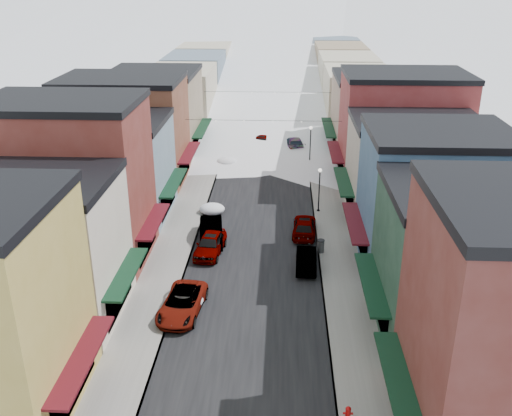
# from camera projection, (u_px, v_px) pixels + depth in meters

# --- Properties ---
(road) EXTENTS (10.00, 160.00, 0.01)m
(road) POSITION_uv_depth(u_px,v_px,m) (268.00, 129.00, 80.40)
(road) COLOR black
(road) RESTS_ON ground
(sidewalk_left) EXTENTS (3.20, 160.00, 0.15)m
(sidewalk_left) POSITION_uv_depth(u_px,v_px,m) (221.00, 128.00, 80.66)
(sidewalk_left) COLOR gray
(sidewalk_left) RESTS_ON ground
(sidewalk_right) EXTENTS (3.20, 160.00, 0.15)m
(sidewalk_right) POSITION_uv_depth(u_px,v_px,m) (315.00, 129.00, 80.08)
(sidewalk_right) COLOR gray
(sidewalk_right) RESTS_ON ground
(curb_left) EXTENTS (0.10, 160.00, 0.15)m
(curb_left) POSITION_uv_depth(u_px,v_px,m) (232.00, 128.00, 80.59)
(curb_left) COLOR slate
(curb_left) RESTS_ON ground
(curb_right) EXTENTS (0.10, 160.00, 0.15)m
(curb_right) POSITION_uv_depth(u_px,v_px,m) (304.00, 129.00, 80.15)
(curb_right) COLOR slate
(curb_right) RESTS_ON ground
(bldg_l_cream) EXTENTS (11.30, 8.20, 9.50)m
(bldg_l_cream) POSITION_uv_depth(u_px,v_px,m) (35.00, 249.00, 35.38)
(bldg_l_cream) COLOR beige
(bldg_l_cream) RESTS_ON ground
(bldg_l_brick_near) EXTENTS (12.30, 8.20, 12.50)m
(bldg_l_brick_near) POSITION_uv_depth(u_px,v_px,m) (69.00, 182.00, 42.19)
(bldg_l_brick_near) COLOR maroon
(bldg_l_brick_near) RESTS_ON ground
(bldg_l_grayblue) EXTENTS (11.30, 9.20, 9.00)m
(bldg_l_grayblue) POSITION_uv_depth(u_px,v_px,m) (111.00, 168.00, 50.68)
(bldg_l_grayblue) COLOR #7A93A3
(bldg_l_grayblue) RESTS_ON ground
(bldg_l_brick_far) EXTENTS (13.30, 9.20, 11.00)m
(bldg_l_brick_far) POSITION_uv_depth(u_px,v_px,m) (125.00, 130.00, 58.62)
(bldg_l_brick_far) COLOR brown
(bldg_l_brick_far) RESTS_ON ground
(bldg_l_tan) EXTENTS (11.30, 11.20, 10.00)m
(bldg_l_tan) POSITION_uv_depth(u_px,v_px,m) (155.00, 113.00, 67.98)
(bldg_l_tan) COLOR #8F7A5E
(bldg_l_tan) RESTS_ON ground
(bldg_r_green) EXTENTS (11.30, 9.20, 9.50)m
(bldg_r_green) POSITION_uv_depth(u_px,v_px,m) (468.00, 263.00, 33.78)
(bldg_r_green) COLOR #1C3B2A
(bldg_r_green) RESTS_ON ground
(bldg_r_blue) EXTENTS (11.30, 9.20, 10.50)m
(bldg_r_blue) POSITION_uv_depth(u_px,v_px,m) (433.00, 198.00, 41.87)
(bldg_r_blue) COLOR #335374
(bldg_r_blue) RESTS_ON ground
(bldg_r_cream) EXTENTS (12.30, 9.20, 9.00)m
(bldg_r_cream) POSITION_uv_depth(u_px,v_px,m) (413.00, 169.00, 50.43)
(bldg_r_cream) COLOR #B3A390
(bldg_r_cream) RESTS_ON ground
(bldg_r_brick_far) EXTENTS (13.30, 9.20, 11.50)m
(bldg_r_brick_far) POSITION_uv_depth(u_px,v_px,m) (401.00, 129.00, 58.21)
(bldg_r_brick_far) COLOR maroon
(bldg_r_brick_far) RESTS_ON ground
(bldg_r_tan) EXTENTS (11.30, 11.20, 9.50)m
(bldg_r_tan) POSITION_uv_depth(u_px,v_px,m) (376.00, 115.00, 67.85)
(bldg_r_tan) COLOR #977763
(bldg_r_tan) RESTS_ON ground
(distant_blocks) EXTENTS (34.00, 55.00, 8.00)m
(distant_blocks) POSITION_uv_depth(u_px,v_px,m) (272.00, 73.00, 100.03)
(distant_blocks) COLOR gray
(distant_blocks) RESTS_ON ground
(overhead_cables) EXTENTS (16.40, 15.04, 0.04)m
(overhead_cables) POSITION_uv_depth(u_px,v_px,m) (265.00, 105.00, 66.49)
(overhead_cables) COLOR black
(overhead_cables) RESTS_ON ground
(car_white_suv) EXTENTS (2.99, 5.56, 1.48)m
(car_white_suv) POSITION_uv_depth(u_px,v_px,m) (182.00, 303.00, 37.07)
(car_white_suv) COLOR silver
(car_white_suv) RESTS_ON ground
(car_silver_sedan) EXTENTS (2.51, 5.00, 1.63)m
(car_silver_sedan) POSITION_uv_depth(u_px,v_px,m) (210.00, 244.00, 44.90)
(car_silver_sedan) COLOR #A9ADB2
(car_silver_sedan) RESTS_ON ground
(car_dark_hatch) EXTENTS (2.49, 5.41, 1.72)m
(car_dark_hatch) POSITION_uv_depth(u_px,v_px,m) (211.00, 231.00, 46.94)
(car_dark_hatch) COLOR black
(car_dark_hatch) RESTS_ON ground
(car_silver_wagon) EXTENTS (2.72, 5.48, 1.53)m
(car_silver_wagon) POSITION_uv_depth(u_px,v_px,m) (239.00, 140.00, 72.33)
(car_silver_wagon) COLOR gray
(car_silver_wagon) RESTS_ON ground
(car_green_sedan) EXTENTS (1.66, 4.40, 1.43)m
(car_green_sedan) POSITION_uv_depth(u_px,v_px,m) (306.00, 259.00, 42.79)
(car_green_sedan) COLOR black
(car_green_sedan) RESTS_ON ground
(car_gray_suv) EXTENTS (2.24, 4.91, 1.63)m
(car_gray_suv) POSITION_uv_depth(u_px,v_px,m) (304.00, 226.00, 48.08)
(car_gray_suv) COLOR gray
(car_gray_suv) RESTS_ON ground
(car_black_sedan) EXTENTS (3.02, 5.89, 1.64)m
(car_black_sedan) POSITION_uv_depth(u_px,v_px,m) (294.00, 144.00, 70.65)
(car_black_sedan) COLOR black
(car_black_sedan) RESTS_ON ground
(car_lane_silver) EXTENTS (2.27, 5.11, 1.71)m
(car_lane_silver) POSITION_uv_depth(u_px,v_px,m) (261.00, 142.00, 71.08)
(car_lane_silver) COLOR gray
(car_lane_silver) RESTS_ON ground
(car_lane_white) EXTENTS (3.24, 6.12, 1.64)m
(car_lane_white) POSITION_uv_depth(u_px,v_px,m) (284.00, 118.00, 83.13)
(car_lane_white) COLOR silver
(car_lane_white) RESTS_ON ground
(fire_hydrant) EXTENTS (0.49, 0.37, 0.85)m
(fire_hydrant) POSITION_uv_depth(u_px,v_px,m) (348.00, 414.00, 28.12)
(fire_hydrant) COLOR #BA0A09
(fire_hydrant) RESTS_ON sidewalk_right
(trash_can) EXTENTS (0.62, 0.62, 1.04)m
(trash_can) POSITION_uv_depth(u_px,v_px,m) (321.00, 246.00, 44.90)
(trash_can) COLOR #515356
(trash_can) RESTS_ON sidewalk_right
(streetlamp_near) EXTENTS (0.34, 0.34, 4.14)m
(streetlamp_near) POSITION_uv_depth(u_px,v_px,m) (319.00, 184.00, 51.77)
(streetlamp_near) COLOR black
(streetlamp_near) RESTS_ON sidewalk_right
(streetlamp_far) EXTENTS (0.38, 0.38, 4.55)m
(streetlamp_far) POSITION_uv_depth(u_px,v_px,m) (310.00, 141.00, 64.02)
(streetlamp_far) COLOR black
(streetlamp_far) RESTS_ON sidewalk_right
(snow_pile_near) EXTENTS (2.60, 2.80, 1.10)m
(snow_pile_near) POSITION_uv_depth(u_px,v_px,m) (185.00, 300.00, 37.88)
(snow_pile_near) COLOR white
(snow_pile_near) RESTS_ON ground
(snow_pile_mid) EXTENTS (2.33, 2.63, 0.99)m
(snow_pile_mid) POSITION_uv_depth(u_px,v_px,m) (212.00, 209.00, 52.41)
(snow_pile_mid) COLOR white
(snow_pile_mid) RESTS_ON ground
(snow_pile_far) EXTENTS (2.35, 2.65, 0.99)m
(snow_pile_far) POSITION_uv_depth(u_px,v_px,m) (227.00, 161.00, 65.24)
(snow_pile_far) COLOR white
(snow_pile_far) RESTS_ON ground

